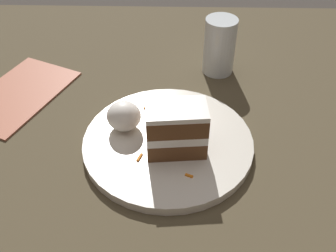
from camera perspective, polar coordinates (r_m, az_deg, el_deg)
name	(u,v)px	position (r m, az deg, el deg)	size (l,w,h in m)	color
ground_plane	(144,140)	(0.76, -3.47, -2.06)	(6.00, 6.00, 0.00)	#38332D
dining_table	(144,135)	(0.75, -3.51, -1.34)	(1.19, 1.07, 0.03)	#4C422D
plate	(168,143)	(0.71, 0.00, -2.45)	(0.30, 0.30, 0.02)	silver
cake_slice	(176,129)	(0.65, 1.20, -0.44)	(0.11, 0.07, 0.09)	brown
cream_dollop	(124,116)	(0.71, -6.43, 1.44)	(0.06, 0.06, 0.06)	white
orange_garnish	(185,106)	(0.77, 2.41, 2.95)	(0.06, 0.06, 0.01)	orange
carrot_shreds_scatter	(159,135)	(0.71, -1.31, -1.24)	(0.10, 0.18, 0.00)	orange
drinking_glass	(219,50)	(0.88, 7.44, 10.94)	(0.07, 0.07, 0.13)	silver
menu_card	(18,94)	(0.88, -20.88, 4.34)	(0.15, 0.24, 0.00)	#B2664C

